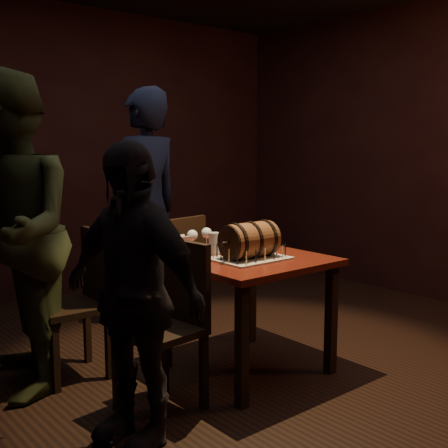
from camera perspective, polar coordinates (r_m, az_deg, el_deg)
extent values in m
plane|color=black|center=(3.90, 1.34, -13.95)|extent=(5.00, 5.00, 0.00)
cube|color=black|center=(5.74, -15.36, 7.15)|extent=(5.00, 0.04, 2.80)
cube|color=black|center=(5.59, 21.27, 6.88)|extent=(0.04, 5.00, 2.80)
cube|color=#4C130C|center=(3.59, 2.39, -3.70)|extent=(0.90, 0.90, 0.04)
cube|color=black|center=(3.17, 1.84, -12.32)|extent=(0.06, 0.06, 0.71)
cube|color=black|center=(3.69, 10.82, -9.50)|extent=(0.06, 0.06, 0.71)
cube|color=black|center=(3.74, -5.99, -9.15)|extent=(0.06, 0.06, 0.71)
cube|color=black|center=(4.20, 2.74, -7.23)|extent=(0.06, 0.06, 0.71)
cube|color=#AC9D8A|center=(3.51, 2.62, -3.51)|extent=(0.45, 0.35, 0.01)
cylinder|color=brown|center=(3.49, 2.63, -1.64)|extent=(0.33, 0.22, 0.22)
cylinder|color=black|center=(3.41, 1.11, -1.86)|extent=(0.02, 0.24, 0.24)
cylinder|color=black|center=(3.49, 2.63, -1.64)|extent=(0.02, 0.24, 0.24)
cylinder|color=black|center=(3.58, 4.08, -1.43)|extent=(0.02, 0.24, 0.24)
cylinder|color=black|center=(3.38, 0.51, -1.95)|extent=(0.01, 0.21, 0.21)
cylinder|color=black|center=(3.61, 4.62, -1.35)|extent=(0.01, 0.21, 0.21)
cylinder|color=black|center=(3.37, 0.23, -1.99)|extent=(0.04, 0.02, 0.02)
sphere|color=black|center=(3.36, -0.03, -2.03)|extent=(0.03, 0.03, 0.03)
cylinder|color=#FCE597|center=(3.30, 2.29, -3.46)|extent=(0.01, 0.01, 0.08)
cylinder|color=black|center=(3.29, 2.30, -2.69)|extent=(0.00, 0.00, 0.01)
cylinder|color=black|center=(3.35, 3.26, -3.29)|extent=(0.01, 0.01, 0.08)
cylinder|color=black|center=(3.34, 3.26, -2.54)|extent=(0.00, 0.00, 0.01)
cylinder|color=#FCE597|center=(3.40, 4.19, -3.13)|extent=(0.01, 0.01, 0.08)
cylinder|color=black|center=(3.39, 4.20, -2.39)|extent=(0.00, 0.00, 0.01)
cylinder|color=black|center=(3.45, 5.10, -2.97)|extent=(0.01, 0.01, 0.08)
cylinder|color=black|center=(3.44, 5.11, -2.24)|extent=(0.00, 0.00, 0.01)
cylinder|color=#FCE597|center=(3.50, 5.98, -2.82)|extent=(0.01, 0.01, 0.08)
cylinder|color=black|center=(3.49, 5.99, -2.09)|extent=(0.00, 0.00, 0.01)
cylinder|color=black|center=(3.55, 6.25, -2.66)|extent=(0.01, 0.01, 0.08)
cylinder|color=black|center=(3.55, 6.26, -1.95)|extent=(0.00, 0.00, 0.01)
cylinder|color=#FCE597|center=(3.61, 5.38, -2.49)|extent=(0.01, 0.01, 0.08)
cylinder|color=black|center=(3.60, 5.39, -1.79)|extent=(0.00, 0.00, 0.01)
cylinder|color=black|center=(3.66, 4.55, -2.33)|extent=(0.01, 0.01, 0.08)
cylinder|color=black|center=(3.65, 4.55, -1.64)|extent=(0.00, 0.00, 0.01)
cylinder|color=#FCE597|center=(3.71, 3.73, -2.17)|extent=(0.01, 0.01, 0.08)
cylinder|color=black|center=(3.71, 3.74, -1.49)|extent=(0.00, 0.00, 0.01)
cylinder|color=black|center=(3.71, 2.91, -2.16)|extent=(0.01, 0.01, 0.08)
cylinder|color=black|center=(3.71, 2.91, -1.48)|extent=(0.00, 0.00, 0.01)
cylinder|color=#FCE597|center=(3.66, 2.04, -2.29)|extent=(0.01, 0.01, 0.08)
cylinder|color=black|center=(3.66, 2.04, -1.60)|extent=(0.00, 0.00, 0.01)
cylinder|color=black|center=(3.62, 1.14, -2.43)|extent=(0.01, 0.01, 0.08)
cylinder|color=black|center=(3.61, 1.15, -1.73)|extent=(0.00, 0.00, 0.01)
cylinder|color=#FCE597|center=(3.57, 0.22, -2.57)|extent=(0.01, 0.01, 0.08)
cylinder|color=black|center=(3.56, 0.23, -1.86)|extent=(0.00, 0.00, 0.01)
cylinder|color=black|center=(3.52, -0.72, -2.72)|extent=(0.01, 0.01, 0.08)
cylinder|color=black|center=(3.51, -0.72, -2.00)|extent=(0.00, 0.00, 0.01)
cylinder|color=#FCE597|center=(3.47, -1.10, -2.88)|extent=(0.01, 0.01, 0.08)
cylinder|color=black|center=(3.46, -1.10, -2.14)|extent=(0.00, 0.00, 0.01)
cylinder|color=black|center=(3.41, -0.30, -3.06)|extent=(0.01, 0.01, 0.08)
cylinder|color=black|center=(3.40, -0.30, -2.32)|extent=(0.00, 0.00, 0.01)
cylinder|color=#FCE597|center=(3.36, 0.52, -3.25)|extent=(0.01, 0.01, 0.08)
cylinder|color=black|center=(3.35, 0.52, -2.50)|extent=(0.00, 0.00, 0.01)
cylinder|color=black|center=(3.30, 1.37, -3.45)|extent=(0.01, 0.01, 0.08)
cylinder|color=black|center=(3.29, 1.37, -2.68)|extent=(0.00, 0.00, 0.01)
cylinder|color=silver|center=(3.68, -3.23, -3.03)|extent=(0.06, 0.06, 0.01)
cylinder|color=silver|center=(3.67, -3.24, -2.31)|extent=(0.01, 0.01, 0.09)
sphere|color=silver|center=(3.66, -3.25, -1.15)|extent=(0.07, 0.07, 0.07)
sphere|color=#591114|center=(3.66, -3.24, -1.26)|extent=(0.05, 0.05, 0.05)
cylinder|color=silver|center=(3.78, -1.78, -2.74)|extent=(0.06, 0.06, 0.01)
cylinder|color=silver|center=(3.77, -1.78, -2.03)|extent=(0.01, 0.01, 0.09)
sphere|color=silver|center=(3.76, -1.79, -0.91)|extent=(0.07, 0.07, 0.07)
cylinder|color=silver|center=(3.85, 0.20, -2.53)|extent=(0.06, 0.06, 0.01)
cylinder|color=silver|center=(3.84, 0.20, -1.84)|extent=(0.01, 0.01, 0.09)
sphere|color=silver|center=(3.83, 0.20, -0.73)|extent=(0.07, 0.07, 0.07)
sphere|color=#BF594C|center=(3.83, 0.20, -0.84)|extent=(0.05, 0.05, 0.05)
cylinder|color=silver|center=(3.62, -1.02, -2.06)|extent=(0.07, 0.07, 0.15)
cylinder|color=#9E5414|center=(3.62, -1.02, -2.32)|extent=(0.06, 0.06, 0.11)
cylinder|color=white|center=(3.61, -1.02, -1.29)|extent=(0.06, 0.06, 0.02)
cube|color=black|center=(4.34, -5.61, -5.45)|extent=(0.46, 0.46, 0.04)
cube|color=black|center=(4.63, -5.52, -7.58)|extent=(0.04, 0.04, 0.43)
cube|color=black|center=(4.41, -8.72, -8.44)|extent=(0.04, 0.04, 0.43)
cube|color=black|center=(4.40, -2.40, -8.38)|extent=(0.04, 0.04, 0.43)
cube|color=black|center=(4.17, -5.61, -9.36)|extent=(0.04, 0.04, 0.43)
cube|color=black|center=(4.16, -3.93, -2.49)|extent=(0.40, 0.11, 0.46)
cube|color=black|center=(3.67, -15.28, -8.19)|extent=(0.42, 0.42, 0.04)
cube|color=black|center=(3.84, -18.49, -11.27)|extent=(0.04, 0.04, 0.43)
cube|color=black|center=(3.54, -16.75, -12.88)|extent=(0.04, 0.04, 0.43)
cube|color=black|center=(3.95, -13.72, -10.54)|extent=(0.04, 0.04, 0.43)
cube|color=black|center=(3.66, -11.62, -12.01)|extent=(0.04, 0.04, 0.43)
cube|color=black|center=(3.68, -12.80, -4.07)|extent=(0.06, 0.40, 0.46)
cube|color=black|center=(3.14, -6.56, -10.75)|extent=(0.44, 0.44, 0.04)
cube|color=black|center=(3.25, -10.85, -14.58)|extent=(0.04, 0.04, 0.43)
cube|color=black|center=(3.00, -6.94, -16.48)|extent=(0.04, 0.04, 0.43)
cube|color=black|center=(3.44, -6.10, -13.17)|extent=(0.04, 0.04, 0.43)
cube|color=black|center=(3.21, -2.07, -14.77)|extent=(0.04, 0.04, 0.43)
cube|color=black|center=(3.18, -4.12, -5.78)|extent=(0.08, 0.40, 0.46)
imported|color=#191D32|center=(4.55, -8.06, 1.60)|extent=(0.75, 0.54, 1.91)
imported|color=#3D4422|center=(3.46, -20.97, -1.09)|extent=(0.93, 1.07, 1.88)
imported|color=black|center=(2.75, -9.44, -7.16)|extent=(0.56, 0.93, 1.49)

